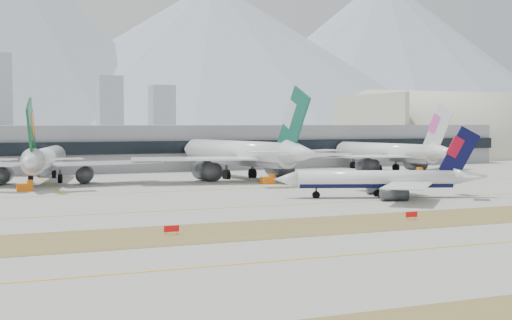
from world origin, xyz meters
name	(u,v)px	position (x,y,z in m)	size (l,w,h in m)	color
ground	(252,203)	(0.00, 0.00, 0.00)	(3000.00, 3000.00, 0.00)	#A19F97
apron_markings	(414,248)	(0.00, -53.95, 0.02)	(360.00, 122.22, 0.06)	olive
taxiing_airliner	(383,180)	(29.82, -0.70, 3.70)	(44.04, 37.32, 15.34)	white
widebody_eva	(45,161)	(-32.22, 63.59, 5.83)	(59.75, 59.56, 21.92)	white
widebody_cathay	(242,155)	(20.99, 58.23, 6.77)	(70.32, 69.66, 25.46)	white
widebody_china_air	(390,154)	(76.60, 68.00, 5.80)	(60.63, 59.87, 21.83)	white
terminal	(125,147)	(0.00, 114.84, 7.50)	(280.00, 43.10, 15.00)	gray
hangar	(453,157)	(154.56, 135.00, 0.14)	(91.00, 60.00, 60.00)	beige
hold_sign_left	(172,229)	(-25.43, -32.00, 0.88)	(2.20, 0.15, 1.35)	red
hold_sign_right	(411,215)	(15.02, -32.00, 0.88)	(2.20, 0.15, 1.35)	red
gse_c	(268,180)	(20.86, 39.38, 1.05)	(3.55, 2.00, 2.60)	orange
gse_extra	(417,173)	(72.01, 46.59, 1.05)	(3.55, 2.00, 2.60)	orange
gse_b	(25,187)	(-38.82, 43.16, 1.05)	(3.55, 2.00, 2.60)	orange
mountain_ridge	(2,40)	(33.00, 1404.14, 181.85)	(2830.00, 1120.00, 470.00)	#9EA8B7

